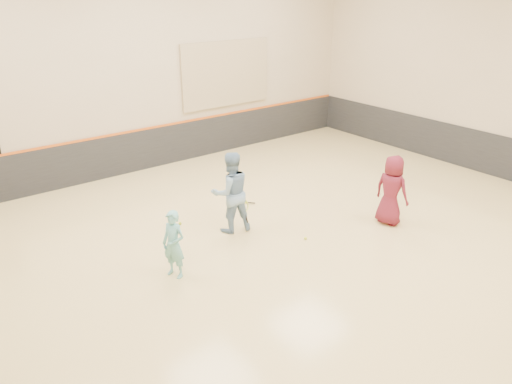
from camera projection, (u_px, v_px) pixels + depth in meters
room at (280, 209)px, 10.34m from camera, size 15.04×12.04×6.22m
wainscot_back at (150, 149)px, 14.76m from camera, size 14.90×0.04×1.20m
wainscot_right at (474, 150)px, 14.64m from camera, size 0.04×11.90×1.20m
accent_stripe at (148, 128)px, 14.51m from camera, size 14.90×0.03×0.06m
acoustic_panel at (226, 74)px, 15.59m from camera, size 3.20×0.08×2.00m
girl at (174, 244)px, 9.25m from camera, size 0.48×0.57×1.34m
instructor at (231, 192)px, 10.88m from camera, size 1.03×0.88×1.84m
young_man at (392, 190)px, 11.27m from camera, size 0.63×0.86×1.63m
held_racket at (243, 206)px, 11.00m from camera, size 0.34×0.34×0.57m
spare_racket at (242, 201)px, 12.60m from camera, size 0.60×0.60×0.09m
ball_under_racket at (305, 238)px, 10.80m from camera, size 0.07×0.07×0.07m
ball_in_hand at (398, 182)px, 11.14m from camera, size 0.07×0.07×0.07m
ball_beside_spare at (180, 223)px, 11.47m from camera, size 0.07×0.07×0.07m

